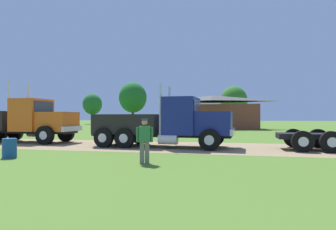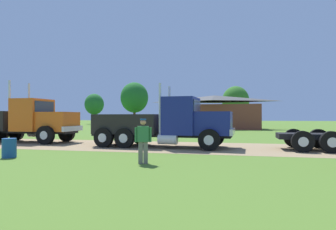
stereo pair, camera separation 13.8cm
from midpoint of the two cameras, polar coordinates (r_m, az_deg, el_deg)
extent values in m
plane|color=#537728|center=(16.48, 0.69, -6.26)|extent=(200.00, 200.00, 0.00)
cube|color=#9C815B|center=(16.48, 0.69, -6.25)|extent=(120.00, 6.05, 0.01)
cube|color=black|center=(16.29, -1.25, -3.74)|extent=(7.92, 1.99, 0.28)
cube|color=navy|center=(15.65, 9.29, -1.61)|extent=(1.97, 2.16, 1.24)
cube|color=silver|center=(15.59, 12.88, -3.23)|extent=(0.28, 2.27, 0.32)
cube|color=navy|center=(15.95, 2.96, -0.18)|extent=(1.81, 2.45, 2.02)
cube|color=#2D3D4C|center=(15.78, 6.01, 1.29)|extent=(0.14, 1.97, 0.89)
cylinder|color=silver|center=(17.09, 0.52, 1.05)|extent=(0.14, 0.14, 2.76)
cylinder|color=silver|center=(15.30, -1.34, 1.21)|extent=(0.14, 0.14, 2.76)
cylinder|color=silver|center=(15.12, 0.21, -4.83)|extent=(1.03, 0.57, 0.52)
cube|color=black|center=(16.91, -7.32, -1.74)|extent=(3.83, 2.56, 1.10)
cylinder|color=black|center=(16.87, 9.44, -4.26)|extent=(1.10, 0.36, 1.09)
cylinder|color=silver|center=(17.03, 9.50, -4.22)|extent=(0.49, 0.07, 0.49)
cylinder|color=black|center=(14.53, 8.40, -4.91)|extent=(1.10, 0.36, 1.09)
cylinder|color=silver|center=(14.38, 8.32, -4.96)|extent=(0.49, 0.07, 0.49)
cylinder|color=black|center=(18.45, -8.90, -3.92)|extent=(1.10, 0.36, 1.09)
cylinder|color=silver|center=(18.60, -8.69, -3.89)|extent=(0.49, 0.07, 0.49)
cylinder|color=black|center=(16.34, -12.37, -4.39)|extent=(1.10, 0.36, 1.09)
cylinder|color=silver|center=(16.20, -12.64, -4.42)|extent=(0.49, 0.07, 0.49)
cylinder|color=black|center=(17.97, -5.27, -4.02)|extent=(1.10, 0.36, 1.09)
cylinder|color=silver|center=(18.12, -5.08, -3.99)|extent=(0.49, 0.07, 0.49)
cylinder|color=black|center=(15.79, -8.36, -4.54)|extent=(1.10, 0.36, 1.09)
cylinder|color=silver|center=(15.65, -8.60, -4.58)|extent=(0.49, 0.07, 0.49)
cylinder|color=black|center=(17.49, 23.81, -4.20)|extent=(1.04, 0.32, 1.03)
cylinder|color=silver|center=(17.65, 23.72, -4.16)|extent=(0.46, 0.05, 0.46)
cylinder|color=black|center=(15.25, 25.31, -4.78)|extent=(1.04, 0.32, 1.03)
cylinder|color=silver|center=(15.09, 25.43, -4.82)|extent=(0.46, 0.05, 0.46)
cylinder|color=black|center=(17.75, 27.80, -4.13)|extent=(1.04, 0.32, 1.03)
cylinder|color=silver|center=(17.90, 27.68, -4.10)|extent=(0.46, 0.05, 0.46)
cylinder|color=black|center=(15.54, 29.85, -4.68)|extent=(1.04, 0.32, 1.03)
cylinder|color=silver|center=(15.39, 30.01, -4.72)|extent=(0.46, 0.05, 0.46)
cube|color=black|center=(21.56, -26.66, -2.78)|extent=(7.49, 1.65, 0.28)
cube|color=orange|center=(19.87, -20.73, -1.23)|extent=(2.08, 1.99, 1.24)
cube|color=silver|center=(19.29, -18.13, -2.56)|extent=(0.21, 2.13, 0.32)
cube|color=orange|center=(21.03, -25.03, 0.01)|extent=(1.85, 2.26, 2.10)
cube|color=#2D3D4C|center=(20.46, -23.02, 1.19)|extent=(0.08, 1.85, 0.92)
cylinder|color=silver|center=(22.36, -25.63, 1.50)|extent=(0.14, 0.14, 3.27)
cylinder|color=silver|center=(21.04, -28.69, 1.61)|extent=(0.14, 0.14, 3.27)
cylinder|color=silver|center=(22.15, -24.53, -3.28)|extent=(1.01, 0.54, 0.52)
cylinder|color=black|center=(20.87, -19.23, -3.40)|extent=(1.15, 0.33, 1.15)
cylinder|color=silver|center=(21.01, -18.99, -3.38)|extent=(0.52, 0.05, 0.52)
cylinder|color=black|center=(19.07, -22.89, -3.69)|extent=(1.15, 0.33, 1.15)
cylinder|color=silver|center=(18.94, -23.18, -3.72)|extent=(0.52, 0.05, 0.52)
cylinder|color=black|center=(24.22, -29.85, -2.95)|extent=(1.15, 0.33, 1.15)
cylinder|color=silver|center=(24.33, -29.59, -2.93)|extent=(0.52, 0.05, 0.52)
cylinder|color=black|center=(23.37, -27.64, -3.05)|extent=(1.15, 0.33, 1.15)
cylinder|color=silver|center=(23.49, -27.38, -3.04)|extent=(0.52, 0.05, 0.52)
cube|color=#33723F|center=(10.52, -4.57, -3.75)|extent=(0.47, 0.37, 0.57)
sphere|color=tan|center=(10.50, -4.57, -1.40)|extent=(0.22, 0.22, 0.22)
cylinder|color=#1E478C|center=(10.50, -4.57, -0.87)|extent=(0.23, 0.23, 0.06)
cube|color=slate|center=(10.58, -4.07, -7.44)|extent=(0.20, 0.22, 0.80)
cube|color=slate|center=(10.59, -5.06, -7.44)|extent=(0.20, 0.22, 0.80)
cylinder|color=#33723F|center=(10.52, -3.17, -3.90)|extent=(0.10, 0.10, 0.54)
cylinder|color=#33723F|center=(10.53, -5.97, -3.90)|extent=(0.10, 0.10, 0.54)
cylinder|color=#19478C|center=(13.76, -28.64, -5.74)|extent=(0.56, 0.56, 0.80)
cube|color=brown|center=(40.44, 9.24, -0.36)|extent=(12.25, 5.88, 3.30)
pyramid|color=#454545|center=(40.51, 9.24, 3.22)|extent=(12.86, 6.18, 0.88)
cube|color=black|center=(37.79, 6.14, -1.20)|extent=(1.80, 0.09, 2.20)
cylinder|color=#513823|center=(66.16, -14.32, -0.56)|extent=(0.44, 0.44, 2.74)
ellipsoid|color=#226628|center=(66.22, -14.32, 2.09)|extent=(4.22, 4.22, 4.64)
cylinder|color=#513823|center=(50.76, -6.58, -0.46)|extent=(0.44, 0.44, 3.08)
ellipsoid|color=#216926|center=(50.86, -6.58, 3.45)|extent=(4.83, 4.83, 5.31)
cylinder|color=#513823|center=(58.36, 13.29, -0.63)|extent=(0.44, 0.44, 2.69)
ellipsoid|color=#316E23|center=(58.44, 13.28, 2.75)|extent=(5.26, 5.26, 5.78)
camera|label=1|loc=(0.07, -89.77, 0.00)|focal=30.83mm
camera|label=2|loc=(0.07, 90.23, 0.00)|focal=30.83mm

